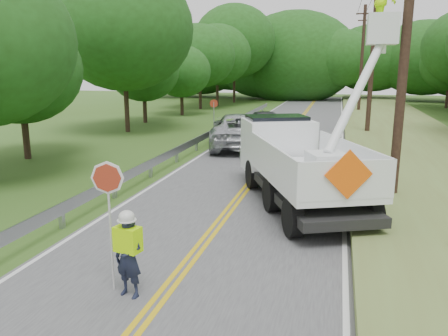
# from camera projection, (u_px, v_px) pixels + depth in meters

# --- Properties ---
(ground) EXTENTS (140.00, 140.00, 0.00)m
(ground) POSITION_uv_depth(u_px,v_px,m) (135.00, 332.00, 7.43)
(ground) COLOR #345218
(ground) RESTS_ON ground
(road) EXTENTS (7.20, 96.00, 0.03)m
(road) POSITION_uv_depth(u_px,v_px,m) (267.00, 162.00, 20.64)
(road) COLOR #474749
(road) RESTS_ON ground
(guardrail) EXTENTS (0.18, 48.00, 0.77)m
(guardrail) POSITION_uv_depth(u_px,v_px,m) (191.00, 144.00, 22.36)
(guardrail) COLOR #96989D
(guardrail) RESTS_ON ground
(utility_poles) EXTENTS (1.60, 43.30, 10.00)m
(utility_poles) POSITION_uv_depth(u_px,v_px,m) (383.00, 47.00, 21.09)
(utility_poles) COLOR black
(utility_poles) RESTS_ON ground
(tall_grass_verge) EXTENTS (7.00, 96.00, 0.30)m
(tall_grass_verge) POSITION_uv_depth(u_px,v_px,m) (431.00, 168.00, 18.88)
(tall_grass_verge) COLOR olive
(tall_grass_verge) RESTS_ON ground
(treeline_left) EXTENTS (10.83, 56.05, 11.86)m
(treeline_left) POSITION_uv_depth(u_px,v_px,m) (179.00, 47.00, 37.84)
(treeline_left) COLOR #332319
(treeline_left) RESTS_ON ground
(treeline_horizon) EXTENTS (55.67, 14.28, 12.65)m
(treeline_horizon) POSITION_uv_depth(u_px,v_px,m) (321.00, 58.00, 59.20)
(treeline_horizon) COLOR #1E4714
(treeline_horizon) RESTS_ON ground
(flagger) EXTENTS (1.07, 0.50, 2.62)m
(flagger) POSITION_uv_depth(u_px,v_px,m) (128.00, 250.00, 8.37)
(flagger) COLOR #191E33
(flagger) RESTS_ON road
(bucket_truck) EXTENTS (5.30, 7.70, 7.13)m
(bucket_truck) POSITION_uv_depth(u_px,v_px,m) (296.00, 150.00, 14.95)
(bucket_truck) COLOR black
(bucket_truck) RESTS_ON road
(suv_silver) EXTENTS (4.51, 7.21, 1.86)m
(suv_silver) POSITION_uv_depth(u_px,v_px,m) (240.00, 130.00, 24.34)
(suv_silver) COLOR #AFB2B7
(suv_silver) RESTS_ON road
(suv_darkgrey) EXTENTS (3.70, 5.39, 1.45)m
(suv_darkgrey) POSITION_uv_depth(u_px,v_px,m) (264.00, 122.00, 29.82)
(suv_darkgrey) COLOR #33343A
(suv_darkgrey) RESTS_ON road
(stop_sign_permanent) EXTENTS (0.51, 0.13, 2.43)m
(stop_sign_permanent) POSITION_uv_depth(u_px,v_px,m) (214.00, 113.00, 27.20)
(stop_sign_permanent) COLOR #96989D
(stop_sign_permanent) RESTS_ON ground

